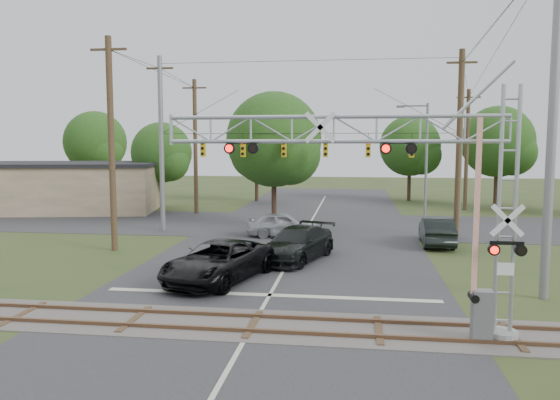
# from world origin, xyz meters

# --- Properties ---
(ground) EXTENTS (160.00, 160.00, 0.00)m
(ground) POSITION_xyz_m (0.00, 0.00, 0.00)
(ground) COLOR #30421E
(ground) RESTS_ON ground
(road_main) EXTENTS (14.00, 90.00, 0.02)m
(road_main) POSITION_xyz_m (0.00, 10.00, 0.01)
(road_main) COLOR #2D2D30
(road_main) RESTS_ON ground
(road_cross) EXTENTS (90.00, 12.00, 0.02)m
(road_cross) POSITION_xyz_m (0.00, 24.00, 0.01)
(road_cross) COLOR #2D2D30
(road_cross) RESTS_ON ground
(railroad_track) EXTENTS (90.00, 3.20, 0.17)m
(railroad_track) POSITION_xyz_m (0.00, 2.00, 0.03)
(railroad_track) COLOR #524E47
(railroad_track) RESTS_ON ground
(crossing_gantry) EXTENTS (10.63, 0.96, 7.53)m
(crossing_gantry) POSITION_xyz_m (4.45, 1.63, 4.62)
(crossing_gantry) COLOR gray
(crossing_gantry) RESTS_ON ground
(traffic_signal_span) EXTENTS (19.34, 0.36, 11.50)m
(traffic_signal_span) POSITION_xyz_m (0.91, 20.00, 5.71)
(traffic_signal_span) COLOR gray
(traffic_signal_span) RESTS_ON ground
(pickup_black) EXTENTS (4.42, 6.66, 1.70)m
(pickup_black) POSITION_xyz_m (-2.50, 7.41, 0.85)
(pickup_black) COLOR black
(pickup_black) RESTS_ON ground
(car_dark) EXTENTS (4.04, 6.19, 1.67)m
(car_dark) POSITION_xyz_m (0.35, 12.04, 0.83)
(car_dark) COLOR black
(car_dark) RESTS_ON ground
(sedan_silver) EXTENTS (4.74, 2.51, 1.54)m
(sedan_silver) POSITION_xyz_m (-1.25, 18.81, 0.77)
(sedan_silver) COLOR #979A9E
(sedan_silver) RESTS_ON ground
(suv_dark) EXTENTS (1.88, 4.94, 1.61)m
(suv_dark) POSITION_xyz_m (7.91, 17.20, 0.80)
(suv_dark) COLOR black
(suv_dark) RESTS_ON ground
(commercial_building) EXTENTS (19.33, 12.37, 4.19)m
(commercial_building) POSITION_xyz_m (-22.69, 29.10, 2.10)
(commercial_building) COLOR #867759
(commercial_building) RESTS_ON ground
(streetlight) EXTENTS (2.34, 0.24, 8.78)m
(streetlight) POSITION_xyz_m (8.25, 26.75, 4.91)
(streetlight) COLOR gray
(streetlight) RESTS_ON ground
(utility_poles) EXTENTS (24.72, 28.38, 13.68)m
(utility_poles) POSITION_xyz_m (3.27, 21.75, 6.09)
(utility_poles) COLOR #452B1F
(utility_poles) RESTS_ON ground
(treeline) EXTENTS (55.71, 24.90, 9.46)m
(treeline) POSITION_xyz_m (0.84, 34.83, 5.66)
(treeline) COLOR #3C271B
(treeline) RESTS_ON ground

